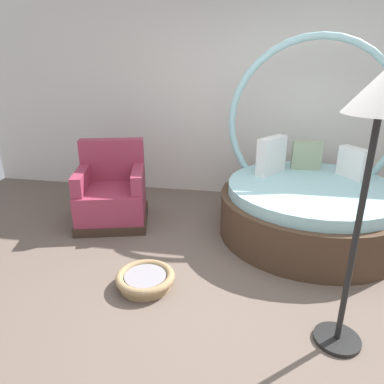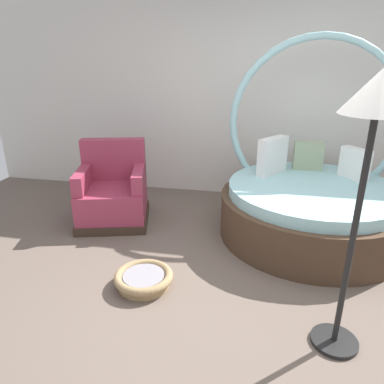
# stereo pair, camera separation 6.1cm
# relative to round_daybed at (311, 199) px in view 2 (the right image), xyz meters

# --- Properties ---
(ground_plane) EXTENTS (8.00, 8.00, 0.02)m
(ground_plane) POSITION_rel_round_daybed_xyz_m (-0.63, -1.35, -0.41)
(ground_plane) COLOR #66564C
(back_wall) EXTENTS (8.00, 0.12, 2.83)m
(back_wall) POSITION_rel_round_daybed_xyz_m (-0.63, 1.13, 1.02)
(back_wall) COLOR silver
(back_wall) RESTS_ON ground_plane
(round_daybed) EXTENTS (1.96, 1.96, 2.12)m
(round_daybed) POSITION_rel_round_daybed_xyz_m (0.00, 0.00, 0.00)
(round_daybed) COLOR #473323
(round_daybed) RESTS_ON ground_plane
(red_armchair) EXTENTS (0.98, 0.98, 0.94)m
(red_armchair) POSITION_rel_round_daybed_xyz_m (-2.27, -0.11, -0.07)
(red_armchair) COLOR #38281E
(red_armchair) RESTS_ON ground_plane
(pet_basket) EXTENTS (0.51, 0.51, 0.13)m
(pet_basket) POSITION_rel_round_daybed_xyz_m (-1.50, -1.33, -0.33)
(pet_basket) COLOR #9E7F56
(pet_basket) RESTS_ON ground_plane
(floor_lamp) EXTENTS (0.40, 0.40, 1.82)m
(floor_lamp) POSITION_rel_round_daybed_xyz_m (0.01, -1.71, 1.13)
(floor_lamp) COLOR black
(floor_lamp) RESTS_ON ground_plane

